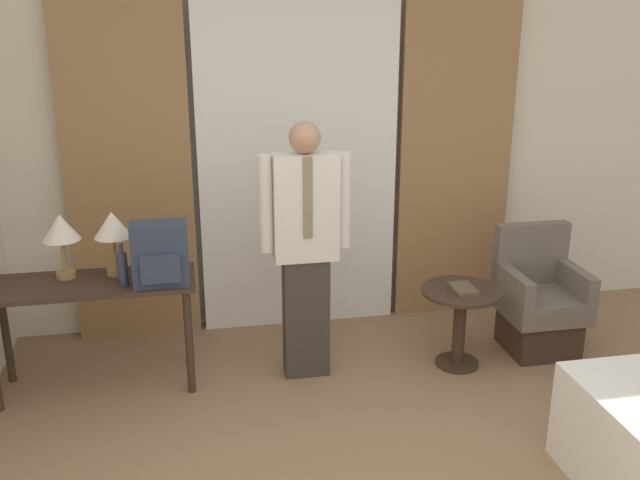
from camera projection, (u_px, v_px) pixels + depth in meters
wall_back at (296, 147)px, 5.28m from camera, size 10.00×0.06×2.70m
curtain_sheer_center at (298, 159)px, 5.18m from camera, size 1.46×0.06×2.58m
curtain_drape_left at (128, 165)px, 4.97m from camera, size 0.88×0.06×2.58m
curtain_drape_right at (455, 152)px, 5.40m from camera, size 0.88×0.06×2.58m
desk at (92, 299)px, 4.44m from camera, size 1.28×0.48×0.73m
table_lamp_left at (61, 231)px, 4.38m from camera, size 0.23×0.23×0.41m
table_lamp_right at (112, 228)px, 4.43m from camera, size 0.23×0.23×0.41m
bottle_near_edge at (123, 268)px, 4.31m from camera, size 0.06×0.06×0.27m
backpack at (160, 255)px, 4.30m from camera, size 0.34×0.21×0.39m
person at (306, 242)px, 4.51m from camera, size 0.59×0.20×1.69m
armchair at (538, 304)px, 5.05m from camera, size 0.54×0.53×0.88m
side_table at (460, 314)px, 4.79m from camera, size 0.54×0.54×0.56m
book at (463, 289)px, 4.71m from camera, size 0.14×0.22×0.03m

